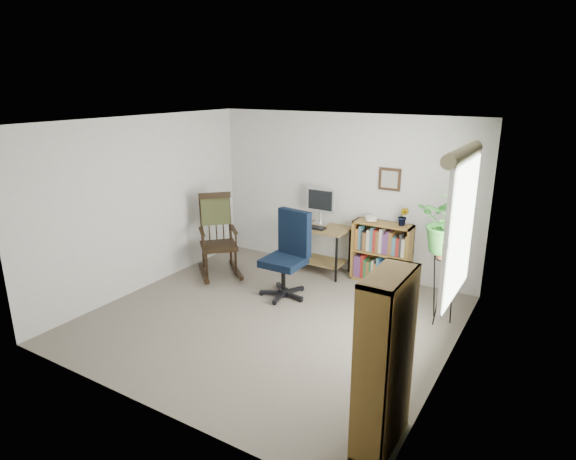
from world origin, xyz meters
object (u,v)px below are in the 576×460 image
Objects in this scene: desk at (316,249)px; tall_bookshelf at (384,362)px; rocking_chair at (218,235)px; low_bookshelf at (381,253)px; office_chair at (283,255)px.

desk is 3.77m from tall_bookshelf.
tall_bookshelf is at bearing -79.06° from rocking_chair.
low_bookshelf is (1.02, 0.12, 0.09)m from desk.
desk is at bearing -173.26° from low_bookshelf.
rocking_chair is (-1.19, -0.88, 0.26)m from desk.
desk is 0.84× the size of office_chair.
tall_bookshelf is (3.39, -2.15, 0.11)m from rocking_chair.
low_bookshelf reaches higher than desk.
desk is at bearing 126.02° from tall_bookshelf.
office_chair reaches higher than low_bookshelf.
desk is at bearing 101.91° from office_chair.
tall_bookshelf reaches higher than rocking_chair.
rocking_chair is 1.40× the size of low_bookshelf.
low_bookshelf is at bearing 6.74° from desk.
office_chair is at bearing -54.53° from rocking_chair.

